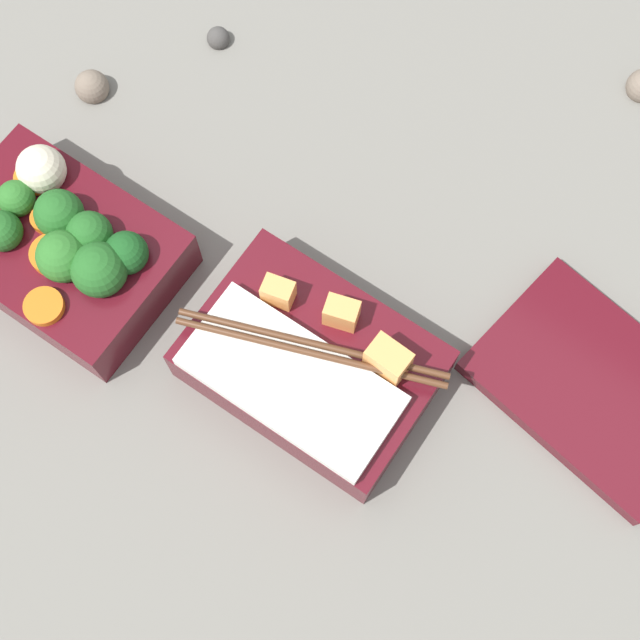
{
  "coord_description": "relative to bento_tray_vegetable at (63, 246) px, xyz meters",
  "views": [
    {
      "loc": [
        0.23,
        -0.13,
        0.65
      ],
      "look_at": [
        0.11,
        0.05,
        0.05
      ],
      "focal_mm": 50.0,
      "sensor_mm": 36.0,
      "label": 1
    }
  ],
  "objects": [
    {
      "name": "bento_tray_rice",
      "position": [
        0.21,
        0.03,
        -0.0
      ],
      "size": [
        0.19,
        0.12,
        0.07
      ],
      "color": "#510F19",
      "rests_on": "ground_plane"
    },
    {
      "name": "pebble_2",
      "position": [
        -0.09,
        0.13,
        -0.02
      ],
      "size": [
        0.03,
        0.03,
        0.03
      ],
      "primitive_type": "sphere",
      "color": "#7A6B5B",
      "rests_on": "ground_plane"
    },
    {
      "name": "pebble_1",
      "position": [
        -0.03,
        0.23,
        -0.03
      ],
      "size": [
        0.02,
        0.02,
        0.02
      ],
      "primitive_type": "sphere",
      "color": "#474442",
      "rests_on": "ground_plane"
    },
    {
      "name": "bento_tray_vegetable",
      "position": [
        0.0,
        0.0,
        0.0
      ],
      "size": [
        0.17,
        0.12,
        0.08
      ],
      "color": "#510F19",
      "rests_on": "ground_plane"
    },
    {
      "name": "bento_lid",
      "position": [
        0.39,
        0.14,
        -0.02
      ],
      "size": [
        0.19,
        0.15,
        0.01
      ],
      "primitive_type": "cube",
      "rotation": [
        0.0,
        0.0,
        -0.17
      ],
      "color": "#510F19",
      "rests_on": "ground_plane"
    },
    {
      "name": "ground_plane",
      "position": [
        0.09,
        0.01,
        -0.03
      ],
      "size": [
        3.0,
        3.0,
        0.0
      ],
      "primitive_type": "plane",
      "color": "slate"
    }
  ]
}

